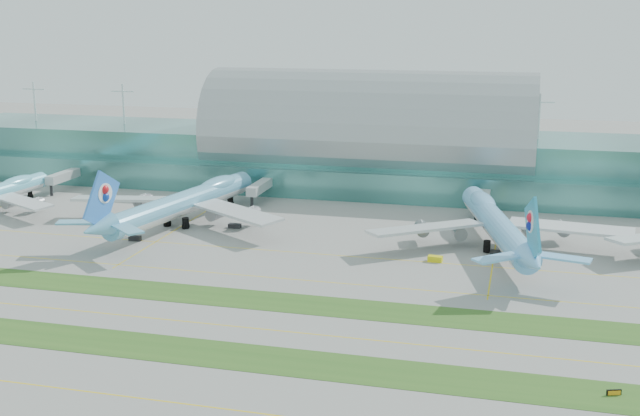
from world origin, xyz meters
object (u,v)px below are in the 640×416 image
(airliner_c, at_px, (496,223))
(terminal, at_px, (369,149))
(airliner_b, at_px, (185,201))
(taxiway_sign_east, at_px, (614,393))

(airliner_c, bearing_deg, terminal, 110.39)
(airliner_b, distance_m, taxiway_sign_east, 146.30)
(terminal, bearing_deg, airliner_b, -123.07)
(airliner_c, bearing_deg, taxiway_sign_east, -89.36)
(airliner_c, xyz_separation_m, taxiway_sign_east, (23.20, -85.57, -6.49))
(airliner_b, bearing_deg, taxiway_sign_east, -25.93)
(airliner_c, relative_size, taxiway_sign_east, 32.17)
(taxiway_sign_east, bearing_deg, airliner_b, 123.98)
(airliner_b, distance_m, airliner_c, 93.41)
(airliner_b, relative_size, airliner_c, 1.03)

